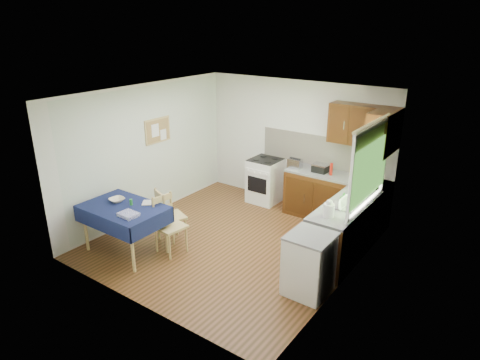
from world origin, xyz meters
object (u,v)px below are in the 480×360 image
Objects in this scene: dining_table at (124,212)px; toaster at (295,163)px; dish_rack at (343,206)px; chair_near at (168,223)px; kettle at (329,209)px; sandwich_press at (320,168)px; chair_far at (168,215)px.

toaster reaches higher than dining_table.
dish_rack reaches higher than dining_table.
chair_near reaches higher than dining_table.
dish_rack is at bearing 83.22° from kettle.
kettle reaches higher than dining_table.
sandwich_press is 0.71× the size of dish_rack.
kettle is at bearing -142.97° from chair_far.
dish_rack is (2.37, 1.34, 0.41)m from chair_near.
sandwich_press is at bearing 20.06° from toaster.
kettle reaches higher than toaster.
chair_far is at bearing 52.33° from chair_near.
toaster is at bearing 131.45° from kettle.
sandwich_press is 1.94m from kettle.
sandwich_press is at bearing 110.95° from dish_rack.
kettle is (-0.05, -0.43, 0.10)m from dish_rack.
dish_rack is (1.49, -1.20, -0.07)m from toaster.
chair_far is 3.55× the size of kettle.
dining_table is 3.42m from dish_rack.
chair_far is 3.65× the size of toaster.
dining_table is 3.31m from toaster.
kettle reaches higher than dish_rack.
chair_near is 3.60× the size of sandwich_press.
toaster is (0.88, 2.55, 0.48)m from chair_near.
toaster is at bearing 124.04° from dish_rack.
dining_table is 4.93× the size of kettle.
dish_rack is at bearing -52.73° from chair_near.
chair_near is 2.54m from kettle.
chair_far is (0.34, 0.64, -0.19)m from dining_table.
sandwich_press is 1.00× the size of kettle.
chair_near is 2.99m from sandwich_press.
sandwich_press reaches higher than dining_table.
dining_table is 0.75m from chair_far.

